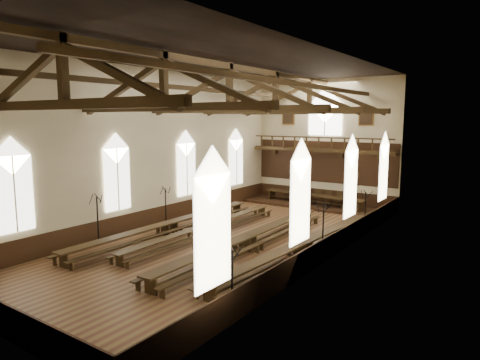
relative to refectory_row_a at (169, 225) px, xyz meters
The scene contains 21 objects.
ground 3.91m from the refectory_row_a, 15.63° to the left, with size 26.00×26.00×0.00m, color brown.
room_walls 7.04m from the refectory_row_a, 15.63° to the left, with size 26.00×26.00×26.00m.
wainscot_band 3.87m from the refectory_row_a, 15.63° to the left, with size 12.00×26.00×1.20m.
side_windows 5.00m from the refectory_row_a, 15.63° to the left, with size 11.85×19.80×4.50m.
end_window 15.89m from the refectory_row_a, 75.04° to the left, with size 2.80×0.12×3.80m.
minstrels_gallery 14.58m from the refectory_row_a, 74.79° to the left, with size 11.80×1.24×3.70m.
portraits 15.83m from the refectory_row_a, 75.04° to the left, with size 7.75×0.09×1.45m.
roof_trusses 8.56m from the refectory_row_a, 15.63° to the left, with size 11.70×25.70×2.80m.
refectory_row_a is the anchor object (origin of this frame).
refectory_row_b 2.19m from the refectory_row_a, 28.90° to the left, with size 1.44×13.61×0.66m.
refectory_row_c 5.53m from the refectory_row_a, ahead, with size 1.71×14.95×0.81m.
refectory_row_d 8.49m from the refectory_row_a, ahead, with size 2.04×14.89×0.79m.
dais 12.95m from the refectory_row_a, 74.12° to the left, with size 11.40×2.88×0.19m, color #321D0F.
high_table 12.94m from the refectory_row_a, 74.12° to the left, with size 8.53×1.58×0.80m.
high_chairs 13.74m from the refectory_row_a, 75.07° to the left, with size 5.90×0.50×1.09m.
candelabrum_left_near 4.14m from the refectory_row_a, 116.24° to the right, with size 0.82×0.86×2.83m.
candelabrum_left_mid 2.41m from the refectory_row_a, 139.42° to the left, with size 0.78×0.73×2.56m.
candelabrum_left_far 6.43m from the refectory_row_a, 106.49° to the left, with size 0.69×0.73×2.41m.
candelabrum_right_near 11.31m from the refectory_row_a, 34.88° to the right, with size 0.75×0.72×2.50m.
candelabrum_right_mid 9.37m from the refectory_row_a, ahead, with size 0.86×0.82×2.86m.
candelabrum_right_far 12.07m from the refectory_row_a, 39.78° to the left, with size 0.71×0.77×2.53m.
Camera 1 is at (13.95, -19.16, 6.90)m, focal length 32.00 mm.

